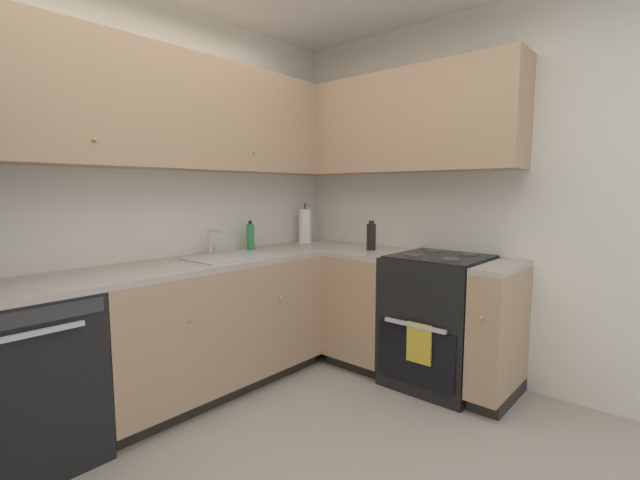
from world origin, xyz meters
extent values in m
cube|color=silver|center=(0.00, 1.48, 1.30)|extent=(3.75, 0.05, 2.60)
cube|color=silver|center=(1.85, 0.00, 1.30)|extent=(0.05, 3.01, 2.60)
cube|color=black|center=(-0.66, 1.15, 0.43)|extent=(0.60, 0.60, 0.86)
cube|color=#333333|center=(-0.66, 0.85, 0.81)|extent=(0.55, 0.01, 0.07)
cube|color=silver|center=(-0.66, 0.83, 0.74)|extent=(0.36, 0.02, 0.02)
cube|color=tan|center=(0.44, 1.15, 0.48)|extent=(1.58, 0.60, 0.77)
cube|color=black|center=(0.44, 1.18, 0.04)|extent=(1.58, 0.54, 0.09)
sphere|color=tan|center=(0.09, 0.84, 0.62)|extent=(0.02, 0.02, 0.02)
sphere|color=tan|center=(0.78, 0.84, 0.62)|extent=(0.02, 0.02, 0.02)
cube|color=#B7A89E|center=(0.43, 1.15, 0.88)|extent=(2.79, 0.60, 0.03)
cube|color=tan|center=(1.53, 0.60, 0.48)|extent=(0.60, 0.50, 0.77)
cube|color=black|center=(1.56, 0.60, 0.04)|extent=(0.54, 0.50, 0.09)
cube|color=tan|center=(1.53, -0.38, 0.48)|extent=(0.60, 0.20, 0.77)
cube|color=black|center=(1.56, -0.38, 0.04)|extent=(0.54, 0.20, 0.09)
sphere|color=tan|center=(1.21, -0.38, 0.62)|extent=(0.02, 0.02, 0.02)
cube|color=#B7A89E|center=(1.53, 0.60, 0.88)|extent=(0.60, 0.50, 0.03)
cube|color=#B7A89E|center=(1.53, -0.38, 0.88)|extent=(0.60, 0.20, 0.03)
cube|color=black|center=(1.55, 0.04, 0.45)|extent=(0.64, 0.62, 0.90)
cube|color=black|center=(1.22, 0.04, 0.29)|extent=(0.02, 0.55, 0.38)
cube|color=silver|center=(1.20, 0.04, 0.50)|extent=(0.02, 0.43, 0.02)
cube|color=black|center=(1.55, 0.04, 0.90)|extent=(0.59, 0.60, 0.01)
cube|color=black|center=(1.85, 0.04, 0.97)|extent=(0.03, 0.60, 0.15)
cylinder|color=#4C4C4C|center=(1.41, -0.10, 0.91)|extent=(0.11, 0.11, 0.01)
cylinder|color=#4C4C4C|center=(1.41, 0.17, 0.91)|extent=(0.11, 0.11, 0.01)
cylinder|color=#4C4C4C|center=(1.69, -0.10, 0.91)|extent=(0.11, 0.11, 0.01)
cylinder|color=#4C4C4C|center=(1.69, 0.17, 0.91)|extent=(0.11, 0.11, 0.01)
cube|color=gold|center=(1.20, 0.00, 0.39)|extent=(0.02, 0.17, 0.26)
cube|color=tan|center=(0.27, 1.29, 1.85)|extent=(2.47, 0.32, 0.72)
sphere|color=tan|center=(-0.27, 1.12, 1.62)|extent=(0.02, 0.02, 0.02)
sphere|color=tan|center=(0.82, 1.12, 1.62)|extent=(0.02, 0.02, 0.02)
cube|color=tan|center=(1.67, 0.51, 1.85)|extent=(0.32, 1.89, 0.72)
cube|color=#B7B7BC|center=(0.58, 1.12, 0.90)|extent=(0.56, 0.40, 0.01)
cube|color=gray|center=(0.58, 1.12, 0.85)|extent=(0.52, 0.36, 0.09)
cube|color=#99999E|center=(0.58, 1.12, 0.87)|extent=(0.02, 0.35, 0.06)
cylinder|color=silver|center=(0.58, 1.35, 0.99)|extent=(0.02, 0.02, 0.18)
cylinder|color=silver|center=(0.58, 1.28, 1.07)|extent=(0.02, 0.15, 0.02)
cylinder|color=silver|center=(0.63, 1.35, 0.93)|extent=(0.02, 0.02, 0.06)
cylinder|color=#338C4C|center=(0.94, 1.33, 1.00)|extent=(0.06, 0.06, 0.20)
cylinder|color=#262626|center=(0.94, 1.33, 1.11)|extent=(0.03, 0.03, 0.03)
cylinder|color=white|center=(1.54, 1.31, 1.05)|extent=(0.11, 0.11, 0.30)
cylinder|color=#3F3F3F|center=(1.54, 1.31, 1.07)|extent=(0.02, 0.02, 0.36)
cylinder|color=black|center=(1.53, 0.60, 1.00)|extent=(0.07, 0.07, 0.20)
cylinder|color=black|center=(1.53, 0.60, 1.11)|extent=(0.04, 0.04, 0.02)
camera|label=1|loc=(-1.25, -1.30, 1.36)|focal=24.64mm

